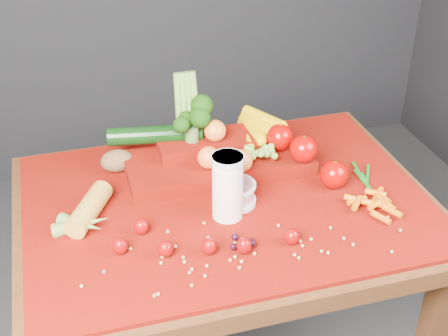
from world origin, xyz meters
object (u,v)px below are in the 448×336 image
object	(u,v)px
milk_glass	(228,184)
produce_mound	(225,150)
yogurt_bowl	(235,193)
table	(226,232)

from	to	relation	value
milk_glass	produce_mound	world-z (taller)	produce_mound
milk_glass	yogurt_bowl	xyz separation A→B (m)	(0.04, 0.05, -0.06)
table	yogurt_bowl	bearing A→B (deg)	-44.46
table	milk_glass	world-z (taller)	milk_glass
yogurt_bowl	produce_mound	xyz separation A→B (m)	(0.02, 0.18, 0.03)
table	produce_mound	xyz separation A→B (m)	(0.04, 0.16, 0.16)
produce_mound	table	bearing A→B (deg)	-105.07
table	milk_glass	distance (m)	0.21
table	milk_glass	xyz separation A→B (m)	(-0.02, -0.07, 0.20)
milk_glass	produce_mound	bearing A→B (deg)	75.50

